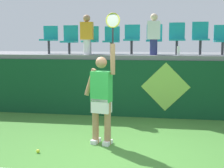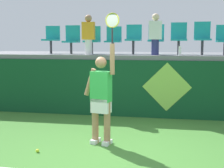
{
  "view_description": "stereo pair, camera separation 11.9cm",
  "coord_description": "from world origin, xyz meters",
  "views": [
    {
      "loc": [
        0.92,
        -5.37,
        2.03
      ],
      "look_at": [
        -0.14,
        1.07,
        1.14
      ],
      "focal_mm": 51.28,
      "sensor_mm": 36.0,
      "label": 1
    },
    {
      "loc": [
        1.03,
        -5.35,
        2.03
      ],
      "look_at": [
        -0.14,
        1.07,
        1.14
      ],
      "focal_mm": 51.28,
      "sensor_mm": 36.0,
      "label": 2
    }
  ],
  "objects": [
    {
      "name": "stadium_chair_6",
      "position": [
        1.25,
        3.82,
        2.13
      ],
      "size": [
        0.44,
        0.42,
        0.89
      ],
      "color": "#38383D",
      "rests_on": "spectator_platform"
    },
    {
      "name": "stadium_chair_7",
      "position": [
        1.89,
        3.82,
        2.14
      ],
      "size": [
        0.44,
        0.42,
        0.91
      ],
      "color": "#38383D",
      "rests_on": "spectator_platform"
    },
    {
      "name": "stadium_chair_0",
      "position": [
        -2.48,
        3.82,
        2.11
      ],
      "size": [
        0.44,
        0.42,
        0.83
      ],
      "color": "#38383D",
      "rests_on": "spectator_platform"
    },
    {
      "name": "stadium_chair_5",
      "position": [
        0.62,
        3.82,
        2.11
      ],
      "size": [
        0.44,
        0.42,
        0.85
      ],
      "color": "#38383D",
      "rests_on": "spectator_platform"
    },
    {
      "name": "spectator_0",
      "position": [
        0.62,
        3.37,
        2.22
      ],
      "size": [
        0.34,
        0.2,
        1.1
      ],
      "color": "navy",
      "rests_on": "spectator_platform"
    },
    {
      "name": "stadium_chair_2",
      "position": [
        -1.22,
        3.82,
        2.08
      ],
      "size": [
        0.44,
        0.42,
        0.81
      ],
      "color": "#38383D",
      "rests_on": "spectator_platform"
    },
    {
      "name": "spectator_1",
      "position": [
        -1.22,
        3.37,
        2.21
      ],
      "size": [
        0.34,
        0.2,
        1.1
      ],
      "color": "white",
      "rests_on": "spectator_platform"
    },
    {
      "name": "stadium_chair_4",
      "position": [
        -0.01,
        3.82,
        2.12
      ],
      "size": [
        0.44,
        0.42,
        0.84
      ],
      "color": "#38383D",
      "rests_on": "spectator_platform"
    },
    {
      "name": "stadium_chair_3",
      "position": [
        -0.6,
        3.82,
        2.08
      ],
      "size": [
        0.44,
        0.42,
        0.8
      ],
      "color": "#38383D",
      "rests_on": "spectator_platform"
    },
    {
      "name": "stadium_chair_1",
      "position": [
        -1.85,
        3.83,
        2.09
      ],
      "size": [
        0.44,
        0.42,
        0.84
      ],
      "color": "#38383D",
      "rests_on": "spectator_platform"
    },
    {
      "name": "water_bottle",
      "position": [
        1.27,
        3.14,
        1.76
      ],
      "size": [
        0.07,
        0.07,
        0.24
      ],
      "primitive_type": "cylinder",
      "color": "white",
      "rests_on": "spectator_platform"
    },
    {
      "name": "tennis_ball",
      "position": [
        -1.32,
        -0.07,
        0.03
      ],
      "size": [
        0.07,
        0.07,
        0.07
      ],
      "primitive_type": "sphere",
      "color": "#D1E533",
      "rests_on": "ground_plane"
    },
    {
      "name": "wall_signage_mount",
      "position": [
        0.96,
        2.95,
        0.0
      ],
      "size": [
        1.27,
        0.01,
        1.47
      ],
      "color": "#0F4223",
      "rests_on": "ground_plane"
    },
    {
      "name": "spectator_platform",
      "position": [
        0.0,
        4.34,
        1.58
      ],
      "size": [
        10.08,
        2.67,
        0.12
      ],
      "primitive_type": "cube",
      "color": "slate",
      "rests_on": "court_back_wall"
    },
    {
      "name": "tennis_player",
      "position": [
        -0.27,
        0.63,
        0.97
      ],
      "size": [
        0.74,
        0.34,
        2.54
      ],
      "color": "white",
      "rests_on": "ground_plane"
    },
    {
      "name": "court_back_wall",
      "position": [
        0.0,
        3.05,
        0.76
      ],
      "size": [
        10.08,
        0.2,
        1.52
      ],
      "primitive_type": "cube",
      "color": "#0F4223",
      "rests_on": "ground_plane"
    },
    {
      "name": "ground_plane",
      "position": [
        0.0,
        0.0,
        0.0
      ],
      "size": [
        40.0,
        40.0,
        0.0
      ],
      "primitive_type": "plane",
      "color": "#3D752D"
    }
  ]
}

